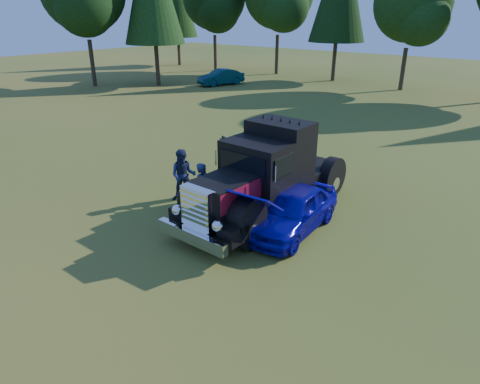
% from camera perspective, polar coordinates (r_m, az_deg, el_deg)
% --- Properties ---
extents(ground, '(120.00, 120.00, 0.00)m').
position_cam_1_polar(ground, '(13.58, -7.91, -4.80)').
color(ground, '#305418').
rests_on(ground, ground).
extents(diamond_t_truck, '(3.32, 7.16, 3.00)m').
position_cam_1_polar(diamond_t_truck, '(13.89, 3.17, 1.84)').
color(diamond_t_truck, black).
rests_on(diamond_t_truck, ground).
extents(hotrod_coupe, '(1.93, 4.25, 1.89)m').
position_cam_1_polar(hotrod_coupe, '(13.13, 7.00, -2.44)').
color(hotrod_coupe, '#120694').
rests_on(hotrod_coupe, ground).
extents(spectator_near, '(0.49, 0.70, 1.82)m').
position_cam_1_polar(spectator_near, '(13.95, -4.88, 0.26)').
color(spectator_near, '#1F244A').
rests_on(spectator_near, ground).
extents(spectator_far, '(1.16, 1.13, 1.89)m').
position_cam_1_polar(spectator_far, '(15.18, -7.54, 2.20)').
color(spectator_far, '#223851').
rests_on(spectator_far, ground).
extents(distant_teal_car, '(2.66, 4.49, 1.40)m').
position_cam_1_polar(distant_teal_car, '(40.24, -2.55, 15.05)').
color(distant_teal_car, '#092C38').
rests_on(distant_teal_car, ground).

